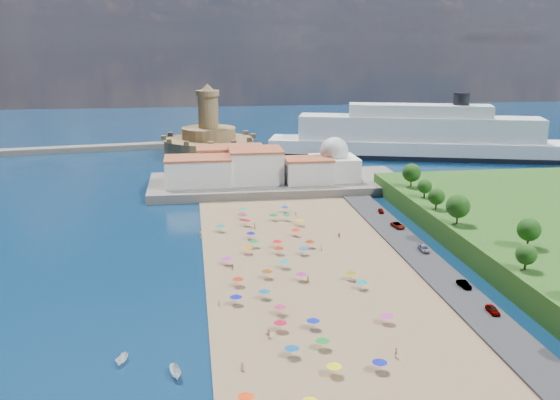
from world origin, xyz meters
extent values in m
plane|color=#071938|center=(0.00, 0.00, 0.00)|extent=(700.00, 700.00, 0.00)
cube|color=#59544C|center=(10.00, 73.00, 1.50)|extent=(90.00, 36.00, 3.00)
cube|color=#59544C|center=(-12.00, 108.00, 1.20)|extent=(18.00, 70.00, 2.40)
cube|color=silver|center=(-18.00, 69.00, 7.50)|extent=(22.00, 14.00, 9.00)
cube|color=silver|center=(2.00, 71.00, 8.50)|extent=(18.00, 16.00, 11.00)
cube|color=silver|center=(20.00, 67.00, 7.00)|extent=(16.00, 12.00, 8.00)
cube|color=silver|center=(-6.00, 83.00, 8.00)|extent=(24.00, 14.00, 10.00)
cube|color=silver|center=(30.00, 71.00, 7.00)|extent=(16.00, 16.00, 8.00)
sphere|color=silver|center=(30.00, 71.00, 13.00)|extent=(10.00, 10.00, 10.00)
cylinder|color=silver|center=(30.00, 71.00, 16.80)|extent=(1.20, 1.20, 1.60)
cylinder|color=olive|center=(-12.00, 138.00, 4.00)|extent=(40.00, 40.00, 8.00)
cylinder|color=olive|center=(-12.00, 138.00, 10.50)|extent=(24.00, 24.00, 5.00)
cylinder|color=olive|center=(-12.00, 138.00, 20.00)|extent=(9.00, 9.00, 14.00)
cylinder|color=olive|center=(-12.00, 138.00, 28.20)|extent=(10.40, 10.40, 2.40)
cone|color=olive|center=(-12.00, 138.00, 30.90)|extent=(6.00, 6.00, 3.00)
cube|color=black|center=(79.72, 121.19, 1.06)|extent=(132.65, 55.20, 2.13)
cube|color=white|center=(79.72, 121.19, 3.94)|extent=(131.58, 54.54, 7.88)
cube|color=white|center=(79.72, 121.19, 13.13)|extent=(105.36, 43.97, 10.51)
cube|color=white|center=(79.72, 121.19, 21.01)|extent=(62.30, 28.59, 5.25)
cylinder|color=black|center=(96.56, 116.39, 26.27)|extent=(7.00, 7.00, 5.25)
cylinder|color=gray|center=(0.26, -7.71, 1.25)|extent=(0.07, 0.07, 2.00)
cone|color=teal|center=(0.26, -7.71, 2.15)|extent=(2.50, 2.50, 0.60)
cylinder|color=gray|center=(-4.43, -13.28, 1.25)|extent=(0.07, 0.07, 2.00)
cone|color=#773E0A|center=(-4.43, -13.28, 2.15)|extent=(2.50, 2.50, 0.60)
cylinder|color=gray|center=(-12.24, -26.24, 1.25)|extent=(0.07, 0.07, 2.00)
cone|color=#0D12B2|center=(-12.24, -26.24, 2.15)|extent=(2.50, 2.50, 0.60)
cylinder|color=gray|center=(8.42, -55.22, 1.25)|extent=(0.07, 0.07, 2.00)
cone|color=#0D18AF|center=(8.42, -55.22, 2.15)|extent=(2.50, 2.50, 0.60)
cylinder|color=gray|center=(-12.91, 22.47, 1.25)|extent=(0.07, 0.07, 2.00)
cone|color=#0D7B6E|center=(-12.91, 22.47, 2.15)|extent=(2.50, 2.50, 0.60)
cylinder|color=gray|center=(-12.62, -3.54, 1.25)|extent=(0.07, 0.07, 2.00)
cone|color=purple|center=(-12.62, -3.54, 2.15)|extent=(2.50, 2.50, 0.60)
cylinder|color=gray|center=(-5.84, 33.76, 1.25)|extent=(0.07, 0.07, 2.00)
cone|color=#AA2449|center=(-5.84, 33.76, 2.15)|extent=(2.50, 2.50, 0.60)
cylinder|color=gray|center=(-5.18, 7.84, 1.25)|extent=(0.07, 0.07, 2.00)
cone|color=#157B2E|center=(-5.18, 7.84, 2.15)|extent=(2.50, 2.50, 0.60)
cylinder|color=gray|center=(-6.29, -24.26, 1.25)|extent=(0.07, 0.07, 2.00)
cone|color=#0E5E82|center=(-6.29, -24.26, 2.15)|extent=(2.50, 2.50, 0.60)
cylinder|color=gray|center=(-4.63, -48.72, 1.25)|extent=(0.07, 0.07, 2.00)
cone|color=#0C50A7|center=(-4.63, -48.72, 2.15)|extent=(2.50, 2.50, 0.60)
cylinder|color=gray|center=(-5.16, -38.95, 1.25)|extent=(0.07, 0.07, 2.00)
cone|color=#AD0D2C|center=(-5.16, -38.95, 2.15)|extent=(2.50, 2.50, 0.60)
cylinder|color=gray|center=(9.62, 24.98, 1.25)|extent=(0.07, 0.07, 2.00)
cone|color=#F5A80D|center=(9.62, 24.98, 2.15)|extent=(2.50, 2.50, 0.60)
cylinder|color=gray|center=(2.82, -15.90, 1.25)|extent=(0.07, 0.07, 2.00)
cone|color=#A72383|center=(2.82, -15.90, 2.15)|extent=(2.50, 2.50, 0.60)
cylinder|color=gray|center=(6.32, 0.74, 1.25)|extent=(0.07, 0.07, 2.00)
cone|color=#0F658E|center=(6.32, 0.74, 2.15)|extent=(2.50, 2.50, 0.60)
cylinder|color=gray|center=(6.66, 30.85, 1.25)|extent=(0.07, 0.07, 2.00)
cone|color=#157739|center=(6.66, 30.85, 2.15)|extent=(2.50, 2.50, 0.60)
cylinder|color=gray|center=(-5.24, 14.86, 1.25)|extent=(0.07, 0.07, 2.00)
cone|color=#0C0DA0|center=(-5.24, 14.86, 2.15)|extent=(2.50, 2.50, 0.60)
cylinder|color=gray|center=(14.82, -38.72, 1.25)|extent=(0.07, 0.07, 2.00)
cone|color=#CD2BA4|center=(14.82, -38.72, 2.15)|extent=(2.50, 2.50, 0.60)
cylinder|color=gray|center=(1.00, -46.78, 1.25)|extent=(0.07, 0.07, 2.00)
cone|color=#178124|center=(1.00, -46.78, 2.15)|extent=(2.50, 2.50, 0.60)
cylinder|color=gray|center=(-4.19, -32.14, 1.25)|extent=(0.07, 0.07, 2.00)
cone|color=#B52657|center=(-4.19, -32.14, 2.15)|extent=(2.50, 2.50, 0.60)
cone|color=#FD3E0B|center=(-13.49, -62.00, 2.15)|extent=(2.50, 2.50, 0.60)
cylinder|color=gray|center=(14.56, -22.30, 1.25)|extent=(0.07, 0.07, 2.00)
cone|color=#0F868B|center=(14.56, -22.30, 2.15)|extent=(2.50, 2.50, 0.60)
cylinder|color=gray|center=(0.87, -38.97, 1.25)|extent=(0.07, 0.07, 2.00)
cone|color=#0D20AD|center=(0.87, -38.97, 2.15)|extent=(2.50, 2.50, 0.60)
cylinder|color=gray|center=(-5.46, 39.17, 1.25)|extent=(0.07, 0.07, 2.00)
cone|color=teal|center=(-5.46, 39.17, 2.15)|extent=(2.50, 2.50, 0.60)
cylinder|color=gray|center=(0.30, 2.05, 1.25)|extent=(0.07, 0.07, 2.00)
cone|color=maroon|center=(0.30, 2.05, 2.15)|extent=(2.50, 2.50, 0.60)
cylinder|color=gray|center=(-11.09, -16.86, 1.25)|extent=(0.07, 0.07, 2.00)
cone|color=#AC230D|center=(-11.09, -16.86, 2.15)|extent=(2.50, 2.50, 0.60)
cylinder|color=gray|center=(0.99, -55.43, 1.25)|extent=(0.07, 0.07, 2.00)
cone|color=#EFF30D|center=(0.99, -55.43, 2.15)|extent=(2.50, 2.50, 0.60)
cylinder|color=gray|center=(13.65, -16.76, 1.25)|extent=(0.07, 0.07, 2.00)
cone|color=#85730C|center=(13.65, -16.76, 2.15)|extent=(2.50, 2.50, 0.60)
cylinder|color=gray|center=(-7.26, 3.34, 1.25)|extent=(0.07, 0.07, 2.00)
cone|color=orange|center=(-7.26, 3.34, 2.15)|extent=(2.50, 2.50, 0.60)
cylinder|color=gray|center=(8.84, 5.74, 1.25)|extent=(0.07, 0.07, 2.00)
cone|color=maroon|center=(8.84, 5.74, 2.15)|extent=(2.50, 2.50, 0.60)
cylinder|color=gray|center=(0.69, 7.04, 1.25)|extent=(0.07, 0.07, 2.00)
cone|color=red|center=(0.69, 7.04, 2.15)|extent=(2.50, 2.50, 0.60)
cylinder|color=gray|center=(6.92, 15.99, 1.25)|extent=(0.07, 0.07, 2.00)
cone|color=#FF190B|center=(6.92, 15.99, 2.15)|extent=(2.50, 2.50, 0.60)
cone|color=yellow|center=(-4.62, -64.52, 2.15)|extent=(2.50, 2.50, 0.60)
cylinder|color=gray|center=(7.58, 39.46, 1.25)|extent=(0.07, 0.07, 2.00)
cone|color=#0D3DAD|center=(7.58, 39.46, 2.15)|extent=(2.50, 2.50, 0.60)
cylinder|color=gray|center=(-5.30, 26.75, 1.25)|extent=(0.07, 0.07, 2.00)
cone|color=#AB0D1E|center=(-5.30, 26.75, 2.15)|extent=(2.50, 2.50, 0.60)
cylinder|color=gray|center=(2.88, 31.22, 1.25)|extent=(0.07, 0.07, 2.00)
cone|color=#126A16|center=(2.88, 31.22, 2.15)|extent=(2.50, 2.50, 0.60)
imported|color=tan|center=(4.21, -16.55, 1.03)|extent=(0.91, 0.87, 1.57)
imported|color=tan|center=(10.08, 34.15, 1.11)|extent=(1.20, 0.81, 1.72)
imported|color=tan|center=(-3.38, 23.63, 1.16)|extent=(0.80, 0.97, 1.82)
imported|color=tan|center=(-18.28, 17.84, 1.14)|extent=(1.19, 1.31, 1.77)
imported|color=tan|center=(-15.62, -26.86, 1.07)|extent=(0.40, 0.60, 1.64)
imported|color=tan|center=(-13.12, -52.00, 1.05)|extent=(0.85, 0.61, 1.61)
imported|color=tan|center=(-11.66, -7.65, 1.10)|extent=(1.05, 1.01, 1.71)
imported|color=tan|center=(11.31, 2.88, 1.08)|extent=(0.58, 0.71, 1.67)
imported|color=tan|center=(18.05, 12.41, 1.04)|extent=(1.16, 1.50, 1.58)
imported|color=tan|center=(12.38, -51.48, 1.19)|extent=(0.84, 1.19, 1.88)
imported|color=tan|center=(-7.63, -41.35, 1.10)|extent=(1.50, 1.44, 1.70)
imported|color=white|center=(-23.67, -51.86, 0.80)|extent=(2.46, 4.38, 1.60)
imported|color=white|center=(-32.43, -46.33, 0.68)|extent=(2.47, 3.76, 1.36)
imported|color=gray|center=(36.00, -38.22, 1.39)|extent=(1.75, 4.11, 1.38)
imported|color=gray|center=(36.00, -2.08, 1.42)|extent=(2.29, 5.09, 1.45)
imported|color=gray|center=(36.00, 33.42, 1.32)|extent=(2.00, 3.83, 1.25)
imported|color=gray|center=(36.00, -25.27, 1.38)|extent=(1.93, 4.27, 1.36)
imported|color=gray|center=(36.00, 17.86, 1.42)|extent=(3.13, 5.45, 1.43)
cylinder|color=#382314|center=(46.35, -30.43, 7.19)|extent=(0.50, 0.50, 2.37)
sphere|color=#14380F|center=(46.35, -30.43, 9.32)|extent=(4.27, 4.27, 4.27)
cylinder|color=#382314|center=(54.40, -17.05, 7.47)|extent=(0.50, 0.50, 2.94)
sphere|color=#14380F|center=(54.40, -17.05, 10.12)|extent=(5.30, 5.30, 5.30)
cylinder|color=#382314|center=(46.03, 2.22, 7.68)|extent=(0.50, 0.50, 3.37)
sphere|color=#14380F|center=(46.03, 2.22, 10.71)|extent=(6.06, 6.06, 6.06)
cylinder|color=#382314|center=(46.25, 16.64, 7.29)|extent=(0.50, 0.50, 2.58)
sphere|color=#14380F|center=(46.25, 16.64, 9.61)|extent=(4.64, 4.64, 4.64)
cylinder|color=#382314|center=(47.87, 29.73, 7.19)|extent=(0.50, 0.50, 2.38)
sphere|color=#14380F|center=(47.87, 29.73, 9.33)|extent=(4.29, 4.29, 4.29)
cylinder|color=#382314|center=(48.64, 43.32, 7.62)|extent=(0.50, 0.50, 3.25)
sphere|color=#14380F|center=(48.64, 43.32, 10.54)|extent=(5.84, 5.84, 5.84)
camera|label=1|loc=(-19.95, -141.18, 51.63)|focal=40.00mm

